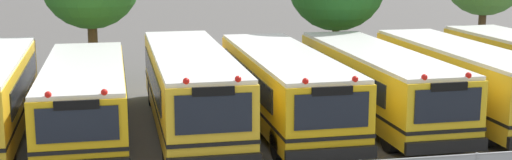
% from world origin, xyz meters
% --- Properties ---
extents(ground_plane, '(160.00, 160.00, 0.00)m').
position_xyz_m(ground_plane, '(0.00, 0.00, 0.00)').
color(ground_plane, '#514F4C').
extents(school_bus_1, '(2.65, 9.96, 2.51)m').
position_xyz_m(school_bus_1, '(-6.68, -0.13, 1.32)').
color(school_bus_1, yellow).
rests_on(school_bus_1, ground_plane).
extents(school_bus_2, '(2.60, 11.07, 2.78)m').
position_xyz_m(school_bus_2, '(-3.23, 0.11, 1.46)').
color(school_bus_2, yellow).
rests_on(school_bus_2, ground_plane).
extents(school_bus_3, '(2.72, 10.66, 2.64)m').
position_xyz_m(school_bus_3, '(-0.04, -0.06, 1.39)').
color(school_bus_3, yellow).
rests_on(school_bus_3, ground_plane).
extents(school_bus_4, '(2.62, 10.90, 2.60)m').
position_xyz_m(school_bus_4, '(3.38, 0.13, 1.37)').
color(school_bus_4, yellow).
rests_on(school_bus_4, ground_plane).
extents(school_bus_5, '(2.53, 10.44, 2.69)m').
position_xyz_m(school_bus_5, '(6.50, -0.16, 1.42)').
color(school_bus_5, yellow).
rests_on(school_bus_5, ground_plane).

